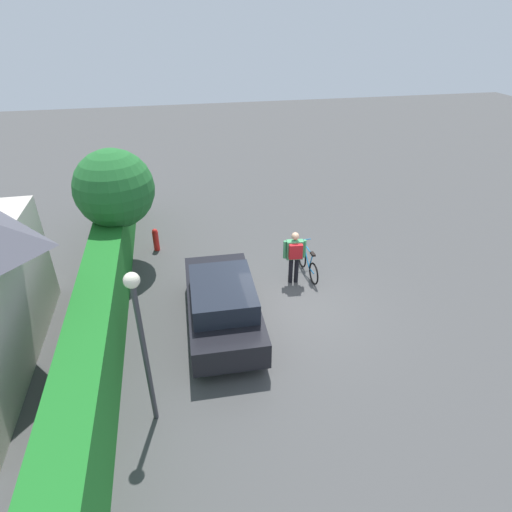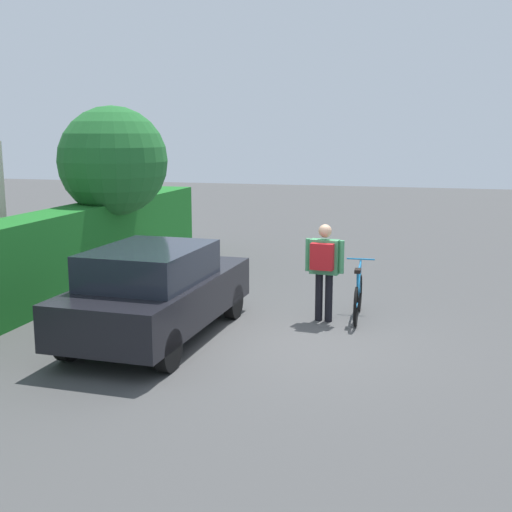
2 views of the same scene
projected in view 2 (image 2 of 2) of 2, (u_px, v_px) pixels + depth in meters
ground_plane at (283, 340)px, 10.43m from camera, size 60.00×60.00×0.00m
hedge_row at (11, 270)px, 11.54m from camera, size 15.34×0.90×1.69m
parked_car_near at (156, 291)px, 10.37m from camera, size 4.08×1.84×1.49m
bicycle at (358, 297)px, 11.56m from camera, size 1.69×0.50×0.98m
person_rider at (324, 263)px, 11.26m from camera, size 0.38×0.67×1.68m
tree_kerbside at (113, 162)px, 14.34m from camera, size 2.36×2.36×3.77m
fire_hydrant at (169, 256)px, 15.16m from camera, size 0.20×0.20×0.81m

